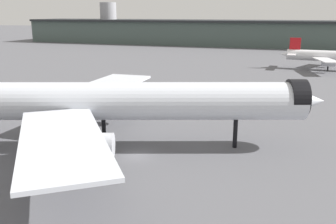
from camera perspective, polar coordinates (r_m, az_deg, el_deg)
The scene contains 5 objects.
ground at distance 51.86m, azimuth -4.86°, elevation -6.66°, with size 900.00×900.00×0.00m, color #56565B.
airliner_near_gate at distance 53.43m, azimuth -8.09°, elevation 1.51°, with size 58.12×52.14×15.39m.
airliner_far_taxiway at distance 139.05m, azimuth 23.75°, elevation 7.71°, with size 34.69×31.31×10.48m.
terminal_building at distance 233.92m, azimuth 2.16°, elevation 12.05°, with size 202.01×48.27×24.92m.
service_truck_front at distance 81.85m, azimuth 11.45°, elevation 2.31°, with size 5.67×2.96×3.00m.
Camera 1 is at (15.96, -45.54, 19.00)m, focal length 40.29 mm.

